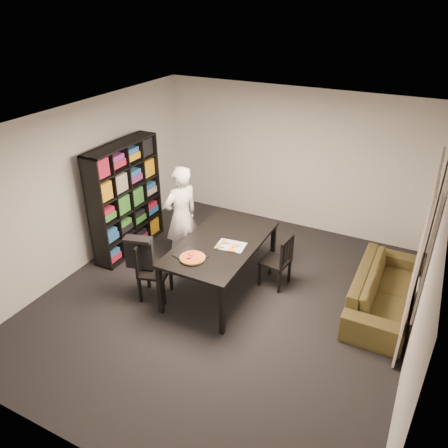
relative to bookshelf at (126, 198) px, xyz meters
The scene contains 16 objects.
room 2.26m from the bookshelf, 15.56° to the right, with size 5.01×5.51×2.61m.
window_pane 4.67m from the bookshelf, ahead, with size 0.02×1.40×1.60m, color black.
window_frame 4.67m from the bookshelf, ahead, with size 0.03×1.52×1.72m, color white.
curtain_left 4.59m from the bookshelf, ahead, with size 0.03×0.70×2.25m, color beige.
curtain_right 4.59m from the bookshelf, ahead, with size 0.03×0.70×2.25m, color beige.
bookshelf is the anchor object (origin of this frame).
dining_table 2.00m from the bookshelf, ahead, with size 1.07×1.92×0.80m.
chair_left 1.55m from the bookshelf, 41.29° to the right, with size 0.51×0.51×0.90m.
chair_right 2.77m from the bookshelf, ahead, with size 0.44×0.44×0.85m.
draped_jacket 1.44m from the bookshelf, 45.42° to the right, with size 0.43×0.27×0.50m.
person 1.07m from the bookshelf, ahead, with size 0.62×0.40×1.69m, color white.
baking_tray 1.97m from the bookshelf, 26.10° to the right, with size 0.40×0.32×0.01m, color black.
pepperoni_pizza 2.05m from the bookshelf, 26.61° to the right, with size 0.35×0.35×0.03m.
kitchen_towel 2.17m from the bookshelf, ahead, with size 0.40×0.30×0.01m, color white.
pizza_slices 2.14m from the bookshelf, 10.98° to the right, with size 0.37×0.31×0.01m, color #BC923A, non-canonical shape.
sofa 4.29m from the bookshelf, ahead, with size 1.99×0.78×0.58m, color #413D1A.
Camera 1 is at (2.31, -4.57, 4.03)m, focal length 35.00 mm.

